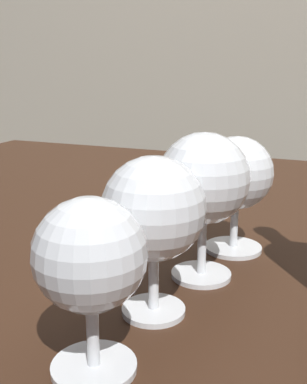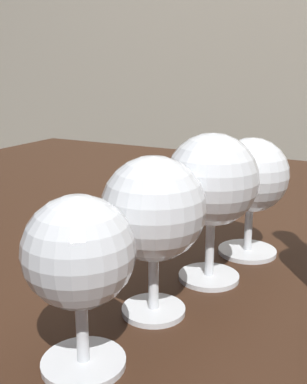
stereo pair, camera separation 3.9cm
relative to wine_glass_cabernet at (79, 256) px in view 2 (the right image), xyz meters
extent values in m
cube|color=#382114|center=(-0.02, 0.37, -0.10)|extent=(1.42, 0.97, 0.03)
cylinder|color=#382114|center=(-0.67, 0.79, -0.47)|extent=(0.06, 0.06, 0.70)
cylinder|color=white|center=(0.00, 0.00, -0.08)|extent=(0.06, 0.06, 0.00)
cylinder|color=white|center=(0.00, 0.00, -0.05)|extent=(0.01, 0.01, 0.06)
sphere|color=white|center=(0.00, 0.00, 0.00)|extent=(0.08, 0.08, 0.08)
ellipsoid|color=#470A16|center=(0.00, 0.00, 0.00)|extent=(0.07, 0.07, 0.03)
cylinder|color=white|center=(0.01, 0.09, -0.08)|extent=(0.06, 0.06, 0.00)
cylinder|color=white|center=(0.01, 0.09, -0.05)|extent=(0.01, 0.01, 0.06)
sphere|color=white|center=(0.01, 0.09, 0.01)|extent=(0.09, 0.09, 0.09)
ellipsoid|color=maroon|center=(0.01, 0.09, 0.01)|extent=(0.08, 0.08, 0.03)
cylinder|color=white|center=(0.03, 0.18, -0.08)|extent=(0.06, 0.06, 0.00)
cylinder|color=white|center=(0.03, 0.18, -0.05)|extent=(0.01, 0.01, 0.07)
sphere|color=white|center=(0.03, 0.18, 0.02)|extent=(0.09, 0.09, 0.09)
ellipsoid|color=maroon|center=(0.03, 0.18, 0.02)|extent=(0.08, 0.08, 0.04)
cylinder|color=white|center=(0.04, 0.26, -0.08)|extent=(0.07, 0.07, 0.00)
cylinder|color=white|center=(0.04, 0.26, -0.05)|extent=(0.01, 0.01, 0.06)
sphere|color=white|center=(0.04, 0.26, 0.01)|extent=(0.08, 0.08, 0.08)
ellipsoid|color=beige|center=(0.04, 0.26, 0.01)|extent=(0.07, 0.07, 0.04)
camera|label=1|loc=(0.15, -0.26, 0.13)|focal=44.33mm
camera|label=2|loc=(0.19, -0.24, 0.13)|focal=44.33mm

